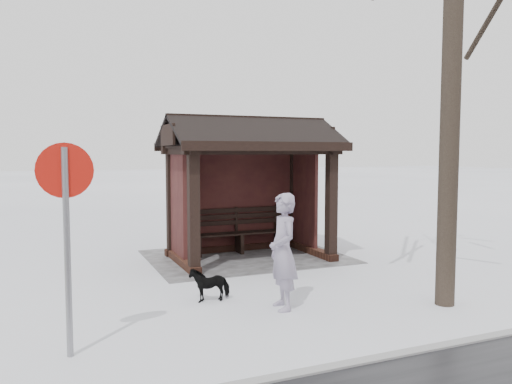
% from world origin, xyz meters
% --- Properties ---
extents(ground, '(120.00, 120.00, 0.00)m').
position_xyz_m(ground, '(0.00, 0.00, 0.00)').
color(ground, white).
rests_on(ground, ground).
extents(kerb, '(120.00, 0.15, 0.06)m').
position_xyz_m(kerb, '(0.00, 5.50, 0.01)').
color(kerb, gray).
rests_on(kerb, ground).
extents(trampled_patch, '(4.20, 3.20, 0.02)m').
position_xyz_m(trampled_patch, '(0.00, -0.20, 0.01)').
color(trampled_patch, gray).
rests_on(trampled_patch, ground).
extents(bus_shelter, '(3.60, 2.40, 3.09)m').
position_xyz_m(bus_shelter, '(0.00, -0.16, 2.17)').
color(bus_shelter, '#391D14').
rests_on(bus_shelter, ground).
extents(pedestrian, '(0.47, 0.67, 1.72)m').
position_xyz_m(pedestrian, '(0.86, 3.43, 0.86)').
color(pedestrian, '#92889F').
rests_on(pedestrian, ground).
extents(dog, '(0.62, 0.29, 0.51)m').
position_xyz_m(dog, '(1.73, 2.60, 0.26)').
color(dog, black).
rests_on(dog, ground).
extents(road_sign, '(0.62, 0.09, 2.42)m').
position_xyz_m(road_sign, '(3.84, 4.04, 1.74)').
color(road_sign, gray).
rests_on(road_sign, ground).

